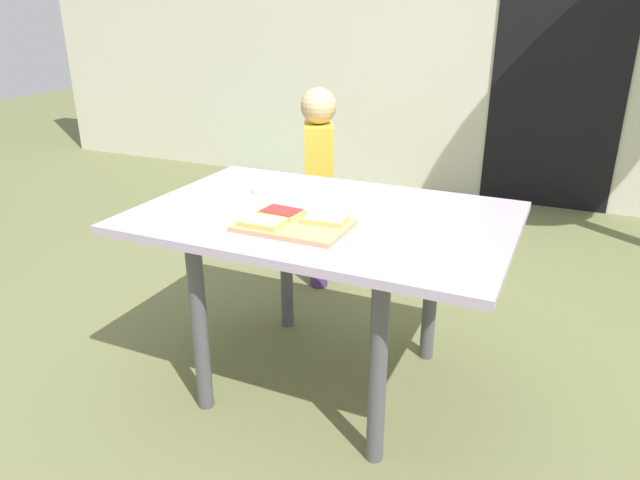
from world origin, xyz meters
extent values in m
plane|color=#666A41|center=(0.00, 0.00, 0.00)|extent=(16.00, 16.00, 0.00)
cube|color=beige|center=(0.00, 2.80, 1.33)|extent=(8.00, 0.20, 2.66)
cube|color=black|center=(0.59, 2.69, 1.00)|extent=(0.90, 0.02, 2.00)
cube|color=#AF9EBB|center=(0.00, 0.00, 0.68)|extent=(1.31, 0.88, 0.03)
cylinder|color=#4C4C51|center=(-0.33, -0.33, 0.33)|extent=(0.06, 0.06, 0.67)
cylinder|color=#4C4C51|center=(0.33, -0.33, 0.33)|extent=(0.06, 0.06, 0.67)
cylinder|color=#4C4C51|center=(-0.33, 0.33, 0.33)|extent=(0.06, 0.06, 0.67)
cylinder|color=#4C4C51|center=(0.33, 0.33, 0.33)|extent=(0.06, 0.06, 0.67)
cube|color=tan|center=(-0.03, -0.18, 0.71)|extent=(0.36, 0.24, 0.02)
cube|color=tan|center=(0.06, -0.12, 0.72)|extent=(0.15, 0.11, 0.02)
cube|color=#F2E598|center=(0.06, -0.12, 0.73)|extent=(0.13, 0.10, 0.00)
cube|color=tan|center=(-0.10, -0.12, 0.72)|extent=(0.15, 0.11, 0.02)
cube|color=#AE282A|center=(-0.10, -0.12, 0.73)|extent=(0.13, 0.10, 0.00)
cube|color=tan|center=(-0.12, -0.23, 0.72)|extent=(0.14, 0.10, 0.02)
cube|color=#F2E598|center=(-0.12, -0.23, 0.73)|extent=(0.13, 0.09, 0.00)
cylinder|color=white|center=(-0.28, 0.18, 0.70)|extent=(0.21, 0.21, 0.01)
cylinder|color=#472D5B|center=(-0.43, 0.89, 0.23)|extent=(0.09, 0.09, 0.46)
cylinder|color=#472D5B|center=(-0.36, 0.76, 0.23)|extent=(0.09, 0.09, 0.46)
cube|color=gold|center=(-0.40, 0.82, 0.65)|extent=(0.23, 0.28, 0.39)
sphere|color=#D2B17E|center=(-0.40, 0.82, 0.93)|extent=(0.18, 0.18, 0.18)
cylinder|color=#1EAD5C|center=(-1.80, 2.34, 0.02)|extent=(0.44, 0.44, 0.04)
camera|label=1|loc=(0.79, -1.77, 1.37)|focal=32.55mm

